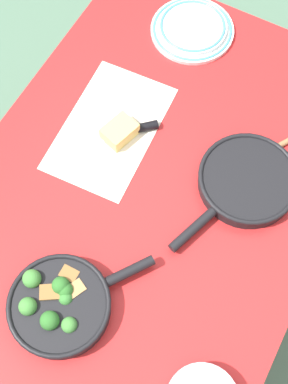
% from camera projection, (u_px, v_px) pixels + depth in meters
% --- Properties ---
extents(ground_plane, '(14.00, 14.00, 0.00)m').
position_uv_depth(ground_plane, '(144.00, 274.00, 2.00)').
color(ground_plane, '#51755B').
extents(dining_table_red, '(1.32, 0.88, 0.73)m').
position_uv_depth(dining_table_red, '(144.00, 207.00, 1.40)').
color(dining_table_red, red).
rests_on(dining_table_red, ground_plane).
extents(skillet_broccoli, '(0.32, 0.26, 0.07)m').
position_uv_depth(skillet_broccoli, '(60.00, 304.00, 1.19)').
color(skillet_broccoli, black).
rests_on(skillet_broccoli, dining_table_red).
extents(skillet_eggs, '(0.38, 0.25, 0.04)m').
position_uv_depth(skillet_eggs, '(247.00, 181.00, 1.32)').
color(skillet_eggs, black).
rests_on(skillet_eggs, dining_table_red).
extents(wooden_spoon, '(0.33, 0.22, 0.02)m').
position_uv_depth(wooden_spoon, '(277.00, 147.00, 1.38)').
color(wooden_spoon, '#996B42').
rests_on(wooden_spoon, dining_table_red).
extents(parchment_sheet, '(0.39, 0.25, 0.00)m').
position_uv_depth(parchment_sheet, '(110.00, 128.00, 1.41)').
color(parchment_sheet, silver).
rests_on(parchment_sheet, dining_table_red).
extents(grater_knife, '(0.20, 0.21, 0.02)m').
position_uv_depth(grater_knife, '(124.00, 132.00, 1.39)').
color(grater_knife, silver).
rests_on(grater_knife, dining_table_red).
extents(cheese_block, '(0.10, 0.09, 0.04)m').
position_uv_depth(cheese_block, '(120.00, 132.00, 1.38)').
color(cheese_block, '#EACC66').
rests_on(cheese_block, dining_table_red).
extents(dinner_plate_stack, '(0.24, 0.24, 0.03)m').
position_uv_depth(dinner_plate_stack, '(192.00, 29.00, 1.53)').
color(dinner_plate_stack, white).
rests_on(dinner_plate_stack, dining_table_red).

